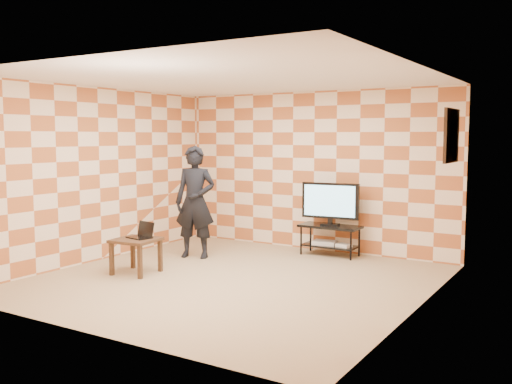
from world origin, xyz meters
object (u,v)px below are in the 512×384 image
tv (330,202)px  person (195,202)px  tv_stand (330,233)px  side_table (136,245)px

tv → person: 2.18m
tv_stand → tv: size_ratio=1.04×
tv_stand → tv: (-0.00, -0.00, 0.52)m
tv_stand → person: bearing=-144.9°
side_table → person: person is taller
tv_stand → side_table: same height
tv → side_table: 3.19m
side_table → person: 1.39m
tv_stand → person: (-1.79, -1.26, 0.53)m
tv → tv_stand: bearing=84.1°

